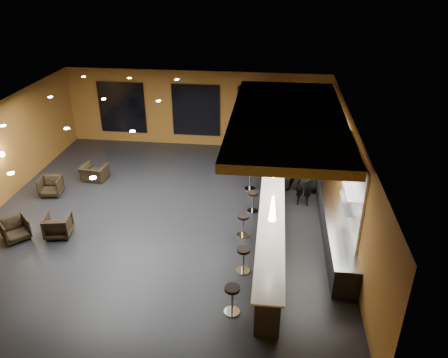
# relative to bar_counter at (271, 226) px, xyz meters

# --- Properties ---
(floor) EXTENTS (12.00, 13.00, 0.10)m
(floor) POSITION_rel_bar_counter_xyz_m (-3.65, 1.00, -0.55)
(floor) COLOR black
(floor) RESTS_ON ground
(ceiling) EXTENTS (12.00, 13.00, 0.10)m
(ceiling) POSITION_rel_bar_counter_xyz_m (-3.65, 1.00, 3.05)
(ceiling) COLOR black
(wall_back) EXTENTS (12.00, 0.10, 3.50)m
(wall_back) POSITION_rel_bar_counter_xyz_m (-3.65, 7.55, 1.25)
(wall_back) COLOR brown
(wall_back) RESTS_ON floor
(wall_front) EXTENTS (12.00, 0.10, 3.50)m
(wall_front) POSITION_rel_bar_counter_xyz_m (-3.65, -5.55, 1.25)
(wall_front) COLOR brown
(wall_front) RESTS_ON floor
(wall_right) EXTENTS (0.10, 13.00, 3.50)m
(wall_right) POSITION_rel_bar_counter_xyz_m (2.40, 1.00, 1.25)
(wall_right) COLOR brown
(wall_right) RESTS_ON floor
(wood_soffit) EXTENTS (3.60, 8.00, 0.28)m
(wood_soffit) POSITION_rel_bar_counter_xyz_m (0.35, 2.00, 2.86)
(wood_soffit) COLOR #BB8D36
(wood_soffit) RESTS_ON ceiling
(window_left) EXTENTS (2.20, 0.06, 2.40)m
(window_left) POSITION_rel_bar_counter_xyz_m (-7.15, 7.44, 1.20)
(window_left) COLOR black
(window_left) RESTS_ON wall_back
(window_center) EXTENTS (2.20, 0.06, 2.40)m
(window_center) POSITION_rel_bar_counter_xyz_m (-3.65, 7.44, 1.20)
(window_center) COLOR black
(window_center) RESTS_ON wall_back
(window_right) EXTENTS (2.20, 0.06, 2.40)m
(window_right) POSITION_rel_bar_counter_xyz_m (-0.65, 7.44, 1.20)
(window_right) COLOR black
(window_right) RESTS_ON wall_back
(tile_backsplash) EXTENTS (0.06, 3.20, 2.40)m
(tile_backsplash) POSITION_rel_bar_counter_xyz_m (2.31, 0.00, 1.50)
(tile_backsplash) COLOR white
(tile_backsplash) RESTS_ON wall_right
(bar_counter) EXTENTS (0.60, 8.00, 1.00)m
(bar_counter) POSITION_rel_bar_counter_xyz_m (0.00, 0.00, 0.00)
(bar_counter) COLOR black
(bar_counter) RESTS_ON floor
(bar_top) EXTENTS (0.78, 8.10, 0.05)m
(bar_top) POSITION_rel_bar_counter_xyz_m (0.00, 0.00, 0.52)
(bar_top) COLOR white
(bar_top) RESTS_ON bar_counter
(prep_counter) EXTENTS (0.70, 6.00, 0.86)m
(prep_counter) POSITION_rel_bar_counter_xyz_m (2.00, 0.50, -0.07)
(prep_counter) COLOR black
(prep_counter) RESTS_ON floor
(prep_top) EXTENTS (0.72, 6.00, 0.03)m
(prep_top) POSITION_rel_bar_counter_xyz_m (2.00, 0.50, 0.39)
(prep_top) COLOR silver
(prep_top) RESTS_ON prep_counter
(wall_shelf_lower) EXTENTS (0.30, 1.50, 0.03)m
(wall_shelf_lower) POSITION_rel_bar_counter_xyz_m (2.17, -0.20, 1.10)
(wall_shelf_lower) COLOR silver
(wall_shelf_lower) RESTS_ON wall_right
(wall_shelf_upper) EXTENTS (0.30, 1.50, 0.03)m
(wall_shelf_upper) POSITION_rel_bar_counter_xyz_m (2.17, -0.20, 1.55)
(wall_shelf_upper) COLOR silver
(wall_shelf_upper) RESTS_ON wall_right
(column) EXTENTS (0.60, 0.60, 3.50)m
(column) POSITION_rel_bar_counter_xyz_m (0.00, 4.60, 1.25)
(column) COLOR olive
(column) RESTS_ON floor
(wall_sconce) EXTENTS (0.22, 0.22, 0.22)m
(wall_sconce) POSITION_rel_bar_counter_xyz_m (-9.53, 1.50, 1.30)
(wall_sconce) COLOR #FFE5B2
(wall_sconce) RESTS_ON wall_left
(pendant_0) EXTENTS (0.20, 0.20, 0.70)m
(pendant_0) POSITION_rel_bar_counter_xyz_m (0.00, -2.00, 1.85)
(pendant_0) COLOR white
(pendant_0) RESTS_ON wood_soffit
(pendant_1) EXTENTS (0.20, 0.20, 0.70)m
(pendant_1) POSITION_rel_bar_counter_xyz_m (0.00, 0.50, 1.85)
(pendant_1) COLOR white
(pendant_1) RESTS_ON wood_soffit
(pendant_2) EXTENTS (0.20, 0.20, 0.70)m
(pendant_2) POSITION_rel_bar_counter_xyz_m (0.00, 3.00, 1.85)
(pendant_2) COLOR white
(pendant_2) RESTS_ON wood_soffit
(staff_a) EXTENTS (0.67, 0.46, 1.77)m
(staff_a) POSITION_rel_bar_counter_xyz_m (1.12, 2.38, 0.39)
(staff_a) COLOR black
(staff_a) RESTS_ON floor
(staff_b) EXTENTS (0.85, 0.72, 1.54)m
(staff_b) POSITION_rel_bar_counter_xyz_m (0.87, 3.25, 0.27)
(staff_b) COLOR black
(staff_b) RESTS_ON floor
(staff_c) EXTENTS (1.01, 0.76, 1.85)m
(staff_c) POSITION_rel_bar_counter_xyz_m (1.60, 3.42, 0.43)
(staff_c) COLOR black
(staff_c) RESTS_ON floor
(armchair_a) EXTENTS (1.08, 1.07, 0.70)m
(armchair_a) POSITION_rel_bar_counter_xyz_m (-7.98, -0.88, -0.15)
(armchair_a) COLOR black
(armchair_a) RESTS_ON floor
(armchair_b) EXTENTS (0.92, 0.94, 0.73)m
(armchair_b) POSITION_rel_bar_counter_xyz_m (-6.73, -0.53, -0.13)
(armchair_b) COLOR black
(armchair_b) RESTS_ON floor
(armchair_c) EXTENTS (0.86, 0.88, 0.71)m
(armchair_c) POSITION_rel_bar_counter_xyz_m (-8.22, 1.99, -0.15)
(armchair_c) COLOR black
(armchair_c) RESTS_ON floor
(armchair_d) EXTENTS (1.05, 0.94, 0.62)m
(armchair_d) POSITION_rel_bar_counter_xyz_m (-7.07, 3.35, -0.19)
(armchair_d) COLOR black
(armchair_d) RESTS_ON floor
(bar_stool_0) EXTENTS (0.41, 0.41, 0.80)m
(bar_stool_0) POSITION_rel_bar_counter_xyz_m (-0.88, -3.28, 0.01)
(bar_stool_0) COLOR silver
(bar_stool_0) RESTS_ON floor
(bar_stool_1) EXTENTS (0.39, 0.39, 0.77)m
(bar_stool_1) POSITION_rel_bar_counter_xyz_m (-0.73, -1.64, -0.01)
(bar_stool_1) COLOR silver
(bar_stool_1) RESTS_ON floor
(bar_stool_2) EXTENTS (0.38, 0.38, 0.76)m
(bar_stool_2) POSITION_rel_bar_counter_xyz_m (-0.88, 0.13, -0.01)
(bar_stool_2) COLOR silver
(bar_stool_2) RESTS_ON floor
(bar_stool_3) EXTENTS (0.39, 0.39, 0.76)m
(bar_stool_3) POSITION_rel_bar_counter_xyz_m (-0.66, 1.68, -0.01)
(bar_stool_3) COLOR silver
(bar_stool_3) RESTS_ON floor
(bar_stool_4) EXTENTS (0.41, 0.41, 0.81)m
(bar_stool_4) POSITION_rel_bar_counter_xyz_m (-0.86, 3.30, 0.02)
(bar_stool_4) COLOR silver
(bar_stool_4) RESTS_ON floor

